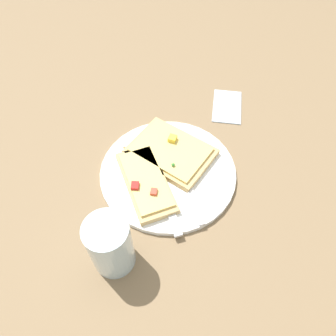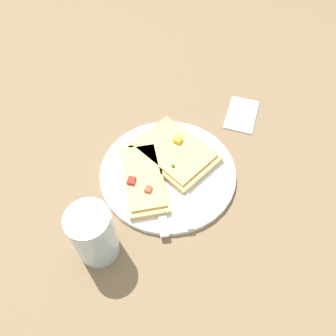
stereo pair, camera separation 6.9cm
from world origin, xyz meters
The scene contains 9 objects.
ground_plane centered at (0.00, 0.00, 0.00)m, with size 4.00×4.00×0.00m, color #7F6647.
plate centered at (0.00, 0.00, 0.01)m, with size 0.29×0.29×0.01m.
fork centered at (0.01, 0.04, 0.01)m, with size 0.21×0.10×0.01m.
knife centered at (0.07, 0.01, 0.01)m, with size 0.19×0.10×0.01m.
pizza_slice_main centered at (-0.05, 0.00, 0.02)m, with size 0.19×0.21×0.03m.
pizza_slice_corner centered at (0.04, -0.04, 0.02)m, with size 0.19×0.16×0.03m.
crumb_scatter centered at (-0.06, 0.00, 0.02)m, with size 0.06×0.21×0.01m.
drinking_glass centered at (0.20, -0.07, 0.06)m, with size 0.08×0.08×0.13m.
napkin centered at (-0.23, 0.12, 0.00)m, with size 0.12×0.07×0.01m.
Camera 1 is at (0.40, 0.06, 0.58)m, focal length 35.00 mm.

